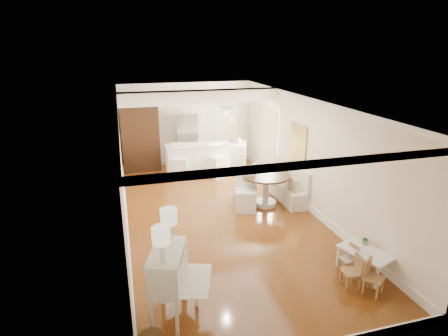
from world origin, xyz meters
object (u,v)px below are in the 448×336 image
fridge (198,140)px  sideboard (239,156)px  dining_table (266,190)px  bar_stool_right (218,161)px  kids_chair_b (348,258)px  bar_stool_left (179,162)px  secretary_bureau (168,285)px  kids_table (364,262)px  slip_chair_near (246,190)px  breakfast_counter (198,160)px  kids_chair_a (351,271)px  slip_chair_far (245,180)px  gustavian_armchair (179,282)px  kids_chair_c (374,278)px  pantry_cabinet (140,136)px

fridge → sideboard: size_ratio=1.87×
dining_table → bar_stool_right: bearing=105.1°
kids_chair_b → bar_stool_left: size_ratio=0.47×
secretary_bureau → kids_table: 3.62m
slip_chair_near → breakfast_counter: (-0.59, 2.91, -0.02)m
kids_chair_a → slip_chair_near: size_ratio=0.56×
bar_stool_right → fridge: size_ratio=0.60×
slip_chair_far → bar_stool_left: size_ratio=0.83×
slip_chair_far → fridge: (-0.68, 3.07, 0.43)m
gustavian_armchair → dining_table: bearing=-64.9°
kids_chair_b → slip_chair_far: size_ratio=0.57×
gustavian_armchair → kids_chair_b: 3.17m
gustavian_armchair → kids_chair_c: 3.24m
bar_stool_left → slip_chair_far: bearing=-38.8°
dining_table → kids_table: bearing=-79.7°
gustavian_armchair → bar_stool_right: (2.15, 5.74, 0.10)m
slip_chair_far → bar_stool_left: 2.39m
kids_chair_c → fridge: 7.86m
kids_chair_a → sideboard: bearing=-172.9°
secretary_bureau → slip_chair_near: bearing=72.7°
slip_chair_far → breakfast_counter: bearing=-102.9°
bar_stool_right → fridge: fridge is taller
kids_chair_a → bar_stool_left: bar_stool_left is taller
kids_chair_a → bar_stool_left: (-1.99, 6.19, 0.26)m
slip_chair_far → breakfast_counter: breakfast_counter is taller
slip_chair_near → fridge: fridge is taller
breakfast_counter → pantry_cabinet: 2.11m
secretary_bureau → kids_chair_b: secretary_bureau is taller
dining_table → bar_stool_left: 3.15m
dining_table → pantry_cabinet: bearing=127.0°
kids_chair_b → slip_chair_near: slip_chair_near is taller
dining_table → kids_chair_c: bearing=-84.4°
gustavian_armchair → pantry_cabinet: size_ratio=0.38×
secretary_bureau → kids_chair_a: bearing=16.1°
dining_table → kids_chair_b: bearing=-83.6°
kids_chair_a → breakfast_counter: 6.54m
dining_table → sideboard: 2.97m
slip_chair_near → bar_stool_left: 2.97m
gustavian_armchair → kids_chair_b: gustavian_armchair is taller
gustavian_armchair → slip_chair_far: size_ratio=0.94×
slip_chair_near → sideboard: 3.23m
dining_table → bar_stool_left: (-1.86, 2.54, 0.14)m
gustavian_armchair → kids_chair_b: (3.16, 0.11, -0.17)m
slip_chair_near → breakfast_counter: size_ratio=0.53×
slip_chair_far → slip_chair_near: bearing=35.1°
slip_chair_near → slip_chair_far: size_ratio=1.15×
gustavian_armchair → fridge: (1.81, 7.13, 0.46)m
kids_table → sideboard: 6.33m
sideboard → bar_stool_right: bearing=-126.5°
kids_table → kids_chair_c: (-0.22, -0.56, 0.08)m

